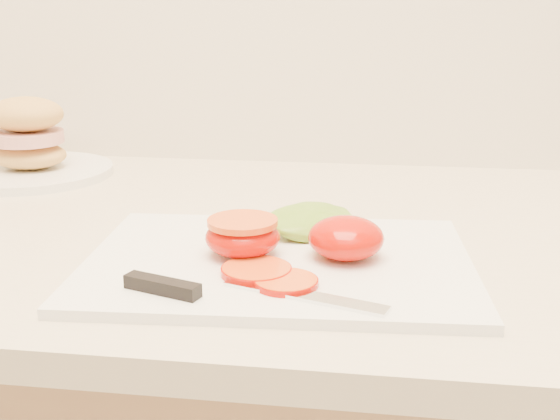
# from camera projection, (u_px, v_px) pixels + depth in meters

# --- Properties ---
(cutting_board) EXTENTS (0.38, 0.29, 0.01)m
(cutting_board) POSITION_uv_depth(u_px,v_px,m) (279.00, 263.00, 0.68)
(cutting_board) COLOR white
(cutting_board) RESTS_ON counter
(tomato_half_dome) EXTENTS (0.07, 0.07, 0.04)m
(tomato_half_dome) POSITION_uv_depth(u_px,v_px,m) (346.00, 238.00, 0.67)
(tomato_half_dome) COLOR #CE0504
(tomato_half_dome) RESTS_ON cutting_board
(tomato_half_cut) EXTENTS (0.07, 0.07, 0.04)m
(tomato_half_cut) POSITION_uv_depth(u_px,v_px,m) (243.00, 235.00, 0.68)
(tomato_half_cut) COLOR #CE0504
(tomato_half_cut) RESTS_ON cutting_board
(tomato_slice_0) EXTENTS (0.06, 0.06, 0.01)m
(tomato_slice_0) POSITION_uv_depth(u_px,v_px,m) (256.00, 271.00, 0.63)
(tomato_slice_0) COLOR orange
(tomato_slice_0) RESTS_ON cutting_board
(tomato_slice_1) EXTENTS (0.05, 0.05, 0.01)m
(tomato_slice_1) POSITION_uv_depth(u_px,v_px,m) (286.00, 282.00, 0.61)
(tomato_slice_1) COLOR orange
(tomato_slice_1) RESTS_ON cutting_board
(lettuce_leaf_0) EXTENTS (0.13, 0.13, 0.02)m
(lettuce_leaf_0) POSITION_uv_depth(u_px,v_px,m) (313.00, 221.00, 0.75)
(lettuce_leaf_0) COLOR olive
(lettuce_leaf_0) RESTS_ON cutting_board
(knife) EXTENTS (0.23, 0.06, 0.01)m
(knife) POSITION_uv_depth(u_px,v_px,m) (217.00, 290.00, 0.59)
(knife) COLOR silver
(knife) RESTS_ON cutting_board
(sandwich_plate) EXTENTS (0.23, 0.23, 0.12)m
(sandwich_plate) POSITION_uv_depth(u_px,v_px,m) (29.00, 148.00, 1.02)
(sandwich_plate) COLOR white
(sandwich_plate) RESTS_ON counter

